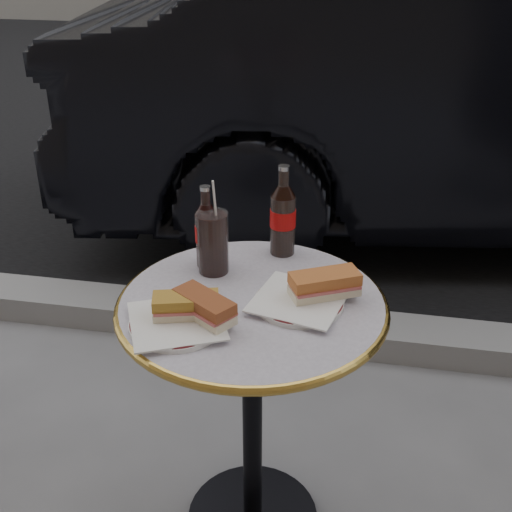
% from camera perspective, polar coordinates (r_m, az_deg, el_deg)
% --- Properties ---
extents(asphalt_road, '(40.00, 8.00, 0.00)m').
position_cam_1_polar(asphalt_road, '(6.40, 8.48, 14.10)').
color(asphalt_road, black).
rests_on(asphalt_road, ground).
extents(curb, '(40.00, 0.20, 0.12)m').
position_cam_1_polar(curb, '(2.58, 3.52, -6.42)').
color(curb, gray).
rests_on(curb, ground).
extents(bistro_table, '(0.62, 0.62, 0.73)m').
position_cam_1_polar(bistro_table, '(1.68, -0.33, -14.59)').
color(bistro_table, '#BAB2C4').
rests_on(bistro_table, ground).
extents(plate_left, '(0.25, 0.25, 0.01)m').
position_cam_1_polar(plate_left, '(1.38, -7.07, -6.00)').
color(plate_left, white).
rests_on(plate_left, bistro_table).
extents(plate_right, '(0.27, 0.27, 0.01)m').
position_cam_1_polar(plate_right, '(1.45, 3.84, -4.12)').
color(plate_right, silver).
rests_on(plate_right, bistro_table).
extents(sandwich_left_a, '(0.15, 0.10, 0.05)m').
position_cam_1_polar(sandwich_left_a, '(1.38, -6.23, -4.52)').
color(sandwich_left_a, '#AD7C2C').
rests_on(sandwich_left_a, plate_left).
extents(sandwich_left_b, '(0.16, 0.14, 0.05)m').
position_cam_1_polar(sandwich_left_b, '(1.37, -4.62, -4.61)').
color(sandwich_left_b, brown).
rests_on(sandwich_left_b, plate_left).
extents(sandwich_right, '(0.17, 0.14, 0.05)m').
position_cam_1_polar(sandwich_right, '(1.45, 6.11, -2.62)').
color(sandwich_right, '#B8622E').
rests_on(sandwich_right, plate_right).
extents(cola_bottle_left, '(0.07, 0.07, 0.21)m').
position_cam_1_polar(cola_bottle_left, '(1.56, -4.42, 2.63)').
color(cola_bottle_left, black).
rests_on(cola_bottle_left, bistro_table).
extents(cola_bottle_right, '(0.08, 0.08, 0.24)m').
position_cam_1_polar(cola_bottle_right, '(1.61, 2.42, 4.08)').
color(cola_bottle_right, black).
rests_on(cola_bottle_right, bistro_table).
extents(cola_glass, '(0.09, 0.09, 0.16)m').
position_cam_1_polar(cola_glass, '(1.54, -3.86, 1.22)').
color(cola_glass, black).
rests_on(cola_glass, bistro_table).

